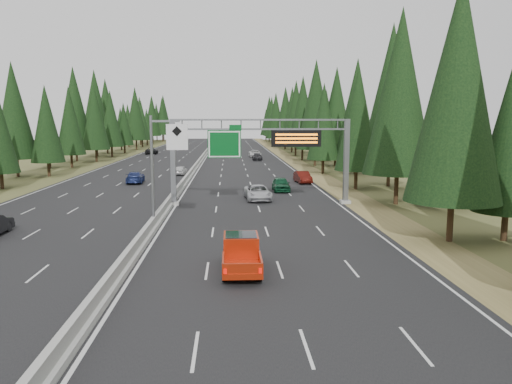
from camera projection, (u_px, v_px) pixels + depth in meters
road at (199, 164)px, 90.10m from camera, size 32.00×260.00×0.08m
shoulder_right at (297, 163)px, 91.04m from camera, size 3.60×260.00×0.06m
shoulder_left at (99, 164)px, 89.16m from camera, size 3.60×260.00×0.06m
median_barrier at (199, 162)px, 90.04m from camera, size 0.70×260.00×0.85m
sign_gantry at (268, 148)px, 45.23m from camera, size 16.75×0.98×7.80m
hov_sign_pole at (160, 164)px, 35.06m from camera, size 2.80×0.50×8.00m
tree_row_right at (328, 111)px, 83.17m from camera, size 11.32×242.40×18.86m
tree_row_left at (67, 113)px, 84.99m from camera, size 11.89×243.97×18.90m
silver_minivan at (258, 192)px, 48.51m from camera, size 2.74×5.30×1.43m
red_pickup at (241, 251)px, 25.80m from camera, size 1.90×5.31×1.73m
car_ahead_green at (281, 184)px, 54.59m from camera, size 1.77×4.40×1.50m
car_ahead_dkred at (303, 177)px, 61.74m from camera, size 1.90×4.48×1.44m
car_ahead_dkgrey at (257, 157)px, 97.36m from camera, size 1.89×4.61×1.33m
car_ahead_white at (255, 154)px, 106.56m from camera, size 2.60×5.33×1.46m
car_ahead_far at (220, 149)px, 125.51m from camera, size 2.09×4.30×1.41m
car_onc_blue at (135, 177)px, 61.74m from camera, size 2.38×5.06×1.43m
car_onc_white at (181, 170)px, 71.28m from camera, size 1.86×3.91×1.29m
car_onc_far at (152, 151)px, 116.09m from camera, size 2.84×5.65×1.53m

